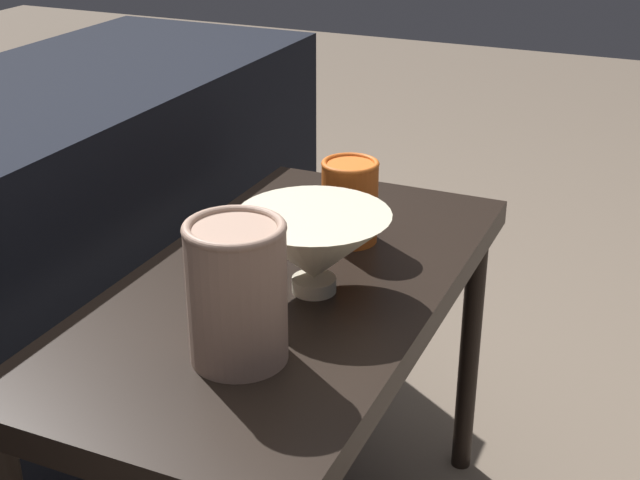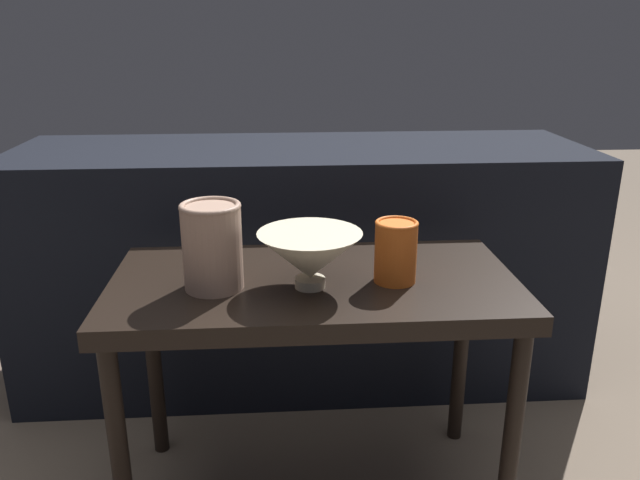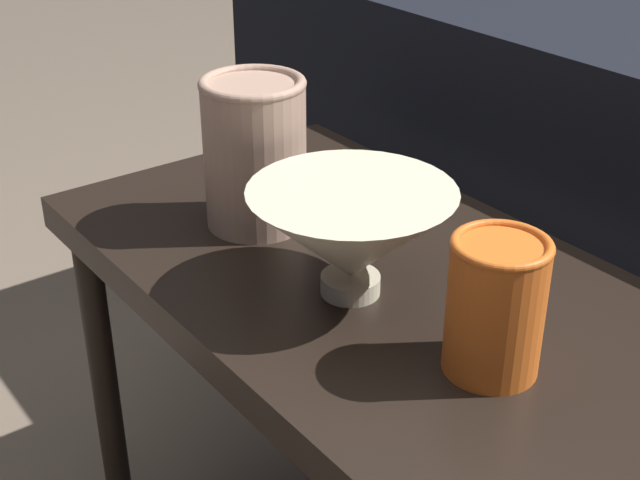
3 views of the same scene
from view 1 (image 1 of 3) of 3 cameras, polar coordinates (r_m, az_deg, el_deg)
name	(u,v)px [view 1 (image 1 of 3)]	position (r m, az deg, el deg)	size (l,w,h in m)	color
table	(287,320)	(1.26, -2.13, -5.11)	(0.83, 0.43, 0.54)	black
bowl	(314,247)	(1.18, -0.39, -0.46)	(0.21, 0.21, 0.11)	beige
vase_textured_left	(237,290)	(1.02, -5.35, -3.23)	(0.12, 0.12, 0.17)	tan
vase_colorful_right	(350,200)	(1.33, 1.91, 2.57)	(0.09, 0.09, 0.13)	orange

